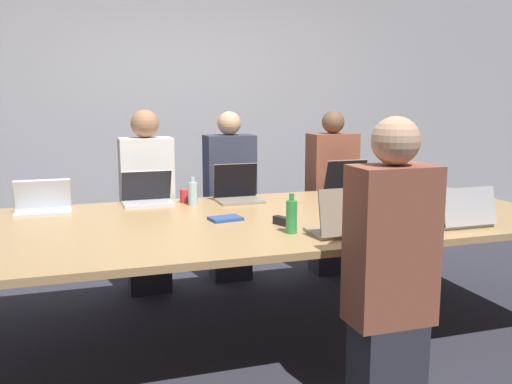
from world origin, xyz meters
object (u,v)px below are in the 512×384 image
Objects in this scene: person_far_right at (331,195)px; stapler at (284,221)px; bottle_near_midright at (292,216)px; laptop_far_midleft at (147,195)px; bottle_far_midleft at (193,193)px; person_far_center at (230,199)px; cup_near_right at (417,221)px; laptop_near_midright at (342,222)px; laptop_far_center at (238,191)px; laptop_far_left at (43,203)px; laptop_near_right at (463,215)px; person_far_midleft at (147,205)px; person_near_midright at (390,271)px; laptop_far_right at (348,183)px; cup_far_midleft at (185,196)px.

person_far_right is 1.59m from stapler.
laptop_far_midleft reaches higher than bottle_near_midright.
person_far_center is at bearing 53.10° from bottle_far_midleft.
person_far_right reaches higher than cup_near_right.
laptop_near_midright is 1.56m from laptop_far_midleft.
bottle_far_midleft is 0.61× the size of laptop_far_center.
laptop_far_left is 1.02× the size of laptop_near_right.
person_far_midleft is at bearing -179.51° from person_far_right.
person_far_midleft is at bearing 83.21° from laptop_far_midleft.
laptop_far_center is (-0.97, -0.42, 0.16)m from person_far_right.
person_near_midright reaches higher than person_far_right.
laptop_near_right is at bearing -87.49° from person_far_right.
laptop_near_midright is 0.22× the size of person_far_right.
laptop_far_center is at bearing -81.19° from person_near_midright.
bottle_far_midleft is 1.80m from laptop_near_right.
laptop_far_right is 2.29m from laptop_far_left.
bottle_far_midleft is at bearing -173.57° from laptop_far_right.
person_far_right is (0.96, 1.47, -0.18)m from bottle_near_midright.
person_near_midright reaches higher than laptop_far_midleft.
person_near_midright is at bearing -68.56° from bottle_near_midright.
person_near_midright is 1.99m from laptop_far_midleft.
stapler is (-0.23, 0.83, 0.08)m from person_near_midright.
laptop_near_midright is 1.28m from bottle_far_midleft.
laptop_far_left is at bearing 177.29° from bottle_far_midleft.
laptop_near_midright reaches higher than laptop_far_right.
laptop_far_right is at bearing 5.16° from laptop_far_center.
person_near_midright is 2.33m from laptop_far_left.
laptop_near_right is 1.06× the size of laptop_far_center.
laptop_far_left is at bearing -150.19° from person_far_midleft.
person_near_midright reaches higher than laptop_near_right.
cup_near_right is 1.80m from person_far_center.
laptop_far_right reaches higher than stapler.
person_far_center is at bearing 44.21° from cup_far_midleft.
person_near_midright is at bearing -69.53° from bottle_far_midleft.
laptop_far_midleft is 0.33m from bottle_far_midleft.
person_near_midright is 0.74m from cup_near_right.
bottle_near_midright is 1.47m from laptop_far_right.
bottle_near_midright is 0.76m from cup_near_right.
person_far_midleft is 16.25× the size of cup_near_right.
stapler is at bearing 157.90° from cup_near_right.
person_far_center is 8.99× the size of stapler.
laptop_far_midleft is (-1.61, -0.34, 0.15)m from person_far_right.
bottle_near_midright is 0.64× the size of laptop_far_midleft.
laptop_far_midleft is at bearing -167.95° from person_far_right.
person_near_midright reaches higher than cup_far_midleft.
person_far_right is at bearing 20.18° from bottle_far_midleft.
person_near_midright is 4.12× the size of laptop_far_right.
cup_near_right is at bearing -46.72° from cup_far_midleft.
stapler is at bearing -19.55° from laptop_near_right.
laptop_far_left is 1.09× the size of laptop_far_center.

